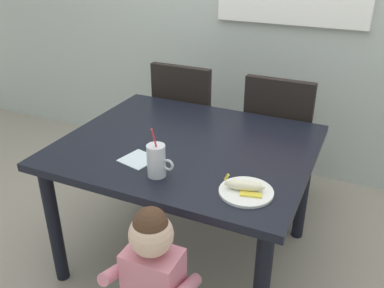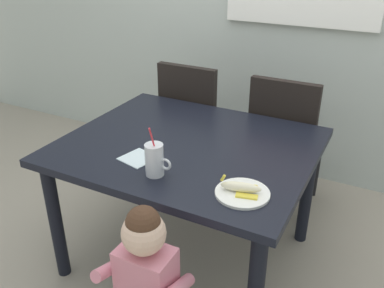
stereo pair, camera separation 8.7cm
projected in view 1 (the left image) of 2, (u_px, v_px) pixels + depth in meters
ground_plane at (188, 254)px, 2.48m from camera, size 24.00×24.00×0.00m
dining_table at (187, 159)px, 2.19m from camera, size 1.27×1.07×0.75m
dining_chair_left at (188, 119)px, 2.94m from camera, size 0.44×0.44×0.96m
dining_chair_right at (279, 136)px, 2.70m from camera, size 0.44×0.44×0.96m
toddler_standing at (153, 275)px, 1.61m from camera, size 0.33×0.24×0.84m
milk_cup at (157, 162)px, 1.82m from camera, size 0.13×0.09×0.25m
snack_plate at (246, 192)px, 1.72m from camera, size 0.23×0.23×0.01m
peeled_banana at (245, 186)px, 1.72m from camera, size 0.18×0.12×0.07m
paper_napkin at (138, 159)px, 1.98m from camera, size 0.18×0.18×0.00m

